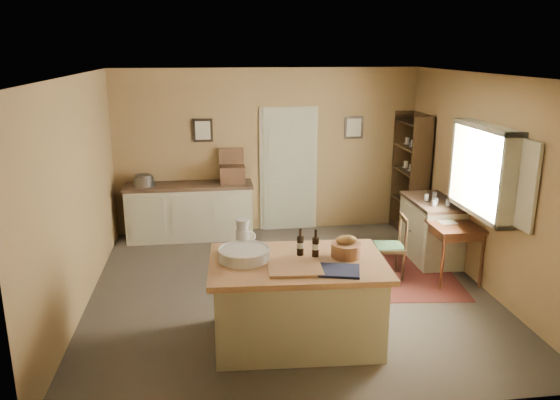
% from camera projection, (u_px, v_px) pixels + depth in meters
% --- Properties ---
extents(ground, '(5.00, 5.00, 0.00)m').
position_uv_depth(ground, '(290.00, 290.00, 7.01)').
color(ground, '#4F463C').
rests_on(ground, ground).
extents(wall_back, '(5.00, 0.10, 2.70)m').
position_uv_depth(wall_back, '(268.00, 151.00, 9.03)').
color(wall_back, olive).
rests_on(wall_back, ground).
extents(wall_front, '(5.00, 0.10, 2.70)m').
position_uv_depth(wall_front, '(338.00, 267.00, 4.26)').
color(wall_front, olive).
rests_on(wall_front, ground).
extents(wall_left, '(0.10, 5.00, 2.70)m').
position_uv_depth(wall_left, '(77.00, 195.00, 6.33)').
color(wall_left, olive).
rests_on(wall_left, ground).
extents(wall_right, '(0.10, 5.00, 2.70)m').
position_uv_depth(wall_right, '(483.00, 182.00, 6.96)').
color(wall_right, olive).
rests_on(wall_right, ground).
extents(ceiling, '(5.00, 5.00, 0.00)m').
position_uv_depth(ceiling, '(291.00, 75.00, 6.28)').
color(ceiling, silver).
rests_on(ceiling, wall_back).
extents(door, '(0.97, 0.06, 2.11)m').
position_uv_depth(door, '(289.00, 168.00, 9.13)').
color(door, '#B7B59B').
rests_on(door, ground).
extents(framed_prints, '(2.82, 0.02, 0.38)m').
position_uv_depth(framed_prints, '(280.00, 129.00, 8.94)').
color(framed_prints, black).
rests_on(framed_prints, ground).
extents(window, '(0.25, 1.99, 1.12)m').
position_uv_depth(window, '(487.00, 170.00, 6.71)').
color(window, '#BFBB99').
rests_on(window, ground).
extents(work_island, '(1.86, 1.26, 1.20)m').
position_uv_depth(work_island, '(296.00, 299.00, 5.68)').
color(work_island, '#BFBB99').
rests_on(work_island, ground).
extents(sideboard, '(2.03, 0.58, 1.18)m').
position_uv_depth(sideboard, '(190.00, 209.00, 8.82)').
color(sideboard, '#BFBB99').
rests_on(sideboard, ground).
extents(rug, '(1.27, 1.71, 0.01)m').
position_uv_depth(rug, '(414.00, 276.00, 7.42)').
color(rug, '#521E19').
rests_on(rug, ground).
extents(writing_desk, '(0.61, 1.00, 0.82)m').
position_uv_depth(writing_desk, '(449.00, 227.00, 7.33)').
color(writing_desk, '#3D1E10').
rests_on(writing_desk, ground).
extents(desk_chair, '(0.43, 0.43, 0.84)m').
position_uv_depth(desk_chair, '(389.00, 248.00, 7.30)').
color(desk_chair, black).
rests_on(desk_chair, ground).
extents(right_cabinet, '(0.61, 1.10, 0.99)m').
position_uv_depth(right_cabinet, '(431.00, 229.00, 7.93)').
color(right_cabinet, '#BFBB99').
rests_on(right_cabinet, ground).
extents(shelving_unit, '(0.34, 0.90, 1.99)m').
position_uv_depth(shelving_unit, '(413.00, 175.00, 8.95)').
color(shelving_unit, black).
rests_on(shelving_unit, ground).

